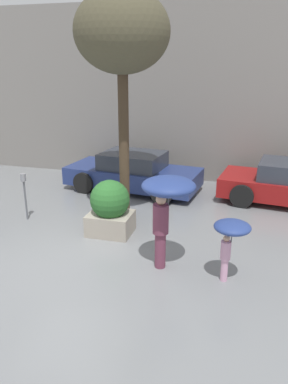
{
  "coord_description": "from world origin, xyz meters",
  "views": [
    {
      "loc": [
        3.53,
        -6.71,
        4.0
      ],
      "look_at": [
        1.27,
        1.6,
        1.05
      ],
      "focal_mm": 35.0,
      "sensor_mm": 36.0,
      "label": 1
    }
  ],
  "objects_px": {
    "person_child": "(231,233)",
    "parked_car_near": "(133,173)",
    "parking_meter": "(24,187)",
    "person_adult": "(167,196)",
    "planter_box": "(110,208)",
    "street_tree": "(122,35)"
  },
  "relations": [
    {
      "from": "person_child",
      "to": "parked_car_near",
      "type": "relative_size",
      "value": 0.28
    },
    {
      "from": "parked_car_near",
      "to": "parking_meter",
      "type": "bearing_deg",
      "value": 154.39
    },
    {
      "from": "person_adult",
      "to": "parked_car_near",
      "type": "height_order",
      "value": "person_adult"
    },
    {
      "from": "planter_box",
      "to": "parking_meter",
      "type": "relative_size",
      "value": 1.07
    },
    {
      "from": "parked_car_near",
      "to": "person_child",
      "type": "bearing_deg",
      "value": -138.09
    },
    {
      "from": "person_child",
      "to": "parking_meter",
      "type": "xyz_separation_m",
      "value": [
        -5.43,
        1.7,
        -0.1
      ]
    },
    {
      "from": "person_adult",
      "to": "parked_car_near",
      "type": "distance_m",
      "value": 5.22
    },
    {
      "from": "planter_box",
      "to": "person_adult",
      "type": "bearing_deg",
      "value": -37.21
    },
    {
      "from": "person_adult",
      "to": "street_tree",
      "type": "distance_m",
      "value": 4.22
    },
    {
      "from": "parked_car_near",
      "to": "street_tree",
      "type": "height_order",
      "value": "street_tree"
    },
    {
      "from": "parking_meter",
      "to": "parked_car_near",
      "type": "bearing_deg",
      "value": 57.18
    },
    {
      "from": "person_adult",
      "to": "street_tree",
      "type": "height_order",
      "value": "street_tree"
    },
    {
      "from": "parking_meter",
      "to": "planter_box",
      "type": "bearing_deg",
      "value": -5.39
    },
    {
      "from": "person_child",
      "to": "street_tree",
      "type": "distance_m",
      "value": 5.32
    },
    {
      "from": "street_tree",
      "to": "parking_meter",
      "type": "height_order",
      "value": "street_tree"
    },
    {
      "from": "planter_box",
      "to": "person_child",
      "type": "bearing_deg",
      "value": -26.56
    },
    {
      "from": "planter_box",
      "to": "person_child",
      "type": "relative_size",
      "value": 1.09
    },
    {
      "from": "person_adult",
      "to": "person_child",
      "type": "height_order",
      "value": "person_adult"
    },
    {
      "from": "planter_box",
      "to": "person_adult",
      "type": "relative_size",
      "value": 0.71
    },
    {
      "from": "planter_box",
      "to": "person_child",
      "type": "height_order",
      "value": "planter_box"
    },
    {
      "from": "person_adult",
      "to": "street_tree",
      "type": "xyz_separation_m",
      "value": [
        -1.64,
        2.37,
        3.09
      ]
    },
    {
      "from": "person_adult",
      "to": "parking_meter",
      "type": "distance_m",
      "value": 4.46
    }
  ]
}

